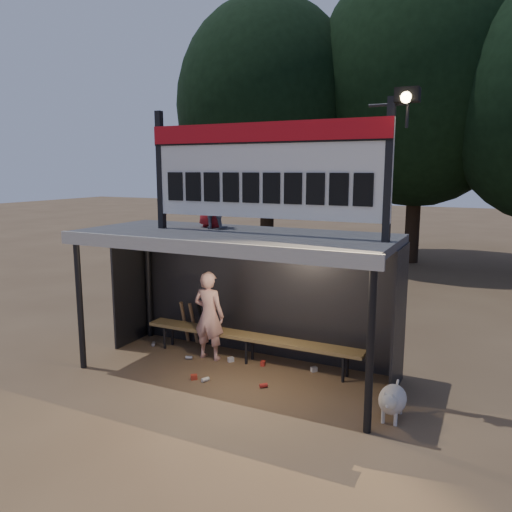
{
  "coord_description": "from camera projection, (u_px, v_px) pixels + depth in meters",
  "views": [
    {
      "loc": [
        3.69,
        -6.79,
        3.3
      ],
      "look_at": [
        0.2,
        0.4,
        1.9
      ],
      "focal_mm": 35.0,
      "sensor_mm": 36.0,
      "label": 1
    }
  ],
  "objects": [
    {
      "name": "tree_mid",
      "position": [
        420.0,
        83.0,
        16.87
      ],
      "size": [
        7.22,
        7.22,
        10.36
      ],
      "color": "#2F1F14",
      "rests_on": "ground"
    },
    {
      "name": "bench",
      "position": [
        249.0,
        338.0,
        8.58
      ],
      "size": [
        4.0,
        0.35,
        0.48
      ],
      "color": "olive",
      "rests_on": "ground"
    },
    {
      "name": "scoreboard_assembly",
      "position": [
        266.0,
        167.0,
        7.35
      ],
      "size": [
        4.1,
        0.27,
        1.99
      ],
      "color": "black",
      "rests_on": "dugout_shelter"
    },
    {
      "name": "ground",
      "position": [
        234.0,
        373.0,
        8.17
      ],
      "size": [
        80.0,
        80.0,
        0.0
      ],
      "primitive_type": "plane",
      "color": "brown",
      "rests_on": "ground"
    },
    {
      "name": "dog",
      "position": [
        392.0,
        400.0,
        6.61
      ],
      "size": [
        0.36,
        0.81,
        0.49
      ],
      "color": "silver",
      "rests_on": "ground"
    },
    {
      "name": "bats",
      "position": [
        194.0,
        323.0,
        9.39
      ],
      "size": [
        0.47,
        0.32,
        0.84
      ],
      "color": "#956D45",
      "rests_on": "ground"
    },
    {
      "name": "litter",
      "position": [
        226.0,
        366.0,
        8.35
      ],
      "size": [
        3.26,
        1.25,
        0.08
      ],
      "color": "#AF271E",
      "rests_on": "ground"
    },
    {
      "name": "dugout_shelter",
      "position": [
        241.0,
        260.0,
        8.07
      ],
      "size": [
        5.1,
        2.08,
        2.32
      ],
      "color": "#3F3F42",
      "rests_on": "ground"
    },
    {
      "name": "child_a",
      "position": [
        214.0,
        200.0,
        8.23
      ],
      "size": [
        0.5,
        0.41,
        0.94
      ],
      "primitive_type": "imported",
      "rotation": [
        0.0,
        0.0,
        3.26
      ],
      "color": "gray",
      "rests_on": "dugout_shelter"
    },
    {
      "name": "tree_left",
      "position": [
        267.0,
        106.0,
        17.8
      ],
      "size": [
        6.46,
        6.46,
        9.27
      ],
      "color": "black",
      "rests_on": "ground"
    },
    {
      "name": "child_b",
      "position": [
        210.0,
        196.0,
        8.4
      ],
      "size": [
        0.61,
        0.52,
        1.06
      ],
      "primitive_type": "imported",
      "rotation": [
        0.0,
        0.0,
        2.73
      ],
      "color": "#A91A1F",
      "rests_on": "dugout_shelter"
    },
    {
      "name": "player",
      "position": [
        209.0,
        315.0,
        8.67
      ],
      "size": [
        0.58,
        0.38,
        1.57
      ],
      "primitive_type": "imported",
      "rotation": [
        0.0,
        0.0,
        3.15
      ],
      "color": "white",
      "rests_on": "ground"
    }
  ]
}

